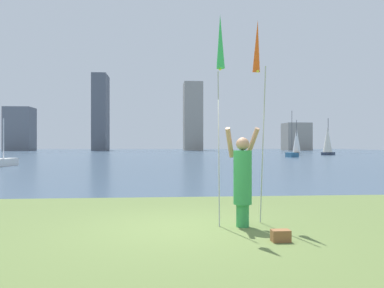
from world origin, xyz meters
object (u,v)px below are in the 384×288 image
kite_flag_right (257,52)px  sailboat_1 (328,141)px  person (242,178)px  sailboat_2 (292,154)px  kite_flag_left (220,48)px  sailboat_0 (4,162)px  bag (281,236)px  sailboat_3 (297,142)px

kite_flag_right → sailboat_1: (22.71, 47.86, -1.52)m
person → sailboat_2: bearing=85.7°
person → sailboat_2: size_ratio=0.34×
kite_flag_left → sailboat_0: (-12.45, 22.03, -3.16)m
sailboat_0 → person: bearing=-59.6°
sailboat_0 → kite_flag_right: bearing=-58.0°
person → sailboat_1: sailboat_1 is taller
kite_flag_left → bag: bearing=-54.5°
sailboat_0 → sailboat_2: bearing=32.8°
bag → sailboat_0: 26.72m
kite_flag_right → sailboat_2: size_ratio=0.73×
sailboat_3 → person: bearing=-110.9°
kite_flag_right → person: bearing=-126.9°
sailboat_2 → sailboat_3: (3.31, 7.57, 1.64)m
kite_flag_right → sailboat_2: 41.88m
sailboat_3 → sailboat_1: bearing=11.9°
kite_flag_left → sailboat_2: size_ratio=0.72×
sailboat_3 → kite_flag_right: bearing=-110.6°
kite_flag_left → sailboat_3: (18.52, 47.43, -1.50)m
kite_flag_right → sailboat_3: sailboat_3 is taller
kite_flag_right → bag: 3.90m
bag → sailboat_0: (-13.28, 23.19, 0.22)m
person → bag: bearing=-56.5°
person → sailboat_3: sailboat_3 is taller
bag → sailboat_0: size_ratio=0.09×
sailboat_1 → sailboat_2: 12.17m
sailboat_1 → bag: bearing=-114.6°
kite_flag_left → bag: (0.83, -1.16, -3.38)m
kite_flag_left → kite_flag_right: size_ratio=0.98×
sailboat_1 → sailboat_3: sailboat_1 is taller
kite_flag_left → sailboat_1: size_ratio=0.76×
bag → sailboat_0: bearing=119.8°
bag → sailboat_1: (22.78, 49.66, 1.94)m
kite_flag_right → sailboat_0: (-13.34, 21.39, -3.24)m
bag → sailboat_3: 51.75m
sailboat_2 → kite_flag_right: bearing=-110.1°
bag → sailboat_3: sailboat_3 is taller
sailboat_0 → bag: bearing=-60.2°
bag → sailboat_3: size_ratio=0.06×
kite_flag_right → sailboat_3: bearing=69.4°
person → sailboat_0: (-12.90, 21.98, -0.64)m
person → bag: (0.38, -1.21, -0.86)m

